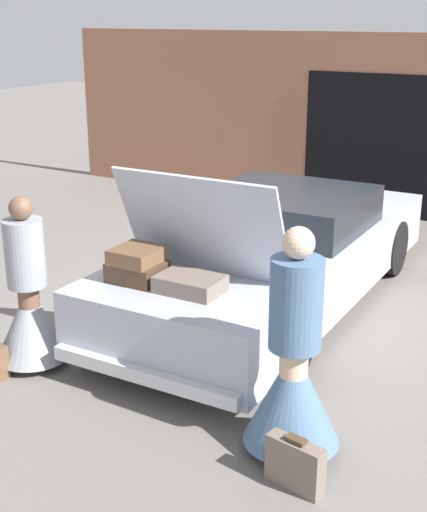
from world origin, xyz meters
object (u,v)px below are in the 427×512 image
at_px(car, 276,254).
at_px(person_right, 293,376).
at_px(suitcase_beside_right_person, 295,464).
at_px(person_left, 30,307).

bearing_deg(car, person_right, -62.63).
height_order(person_right, suitcase_beside_right_person, person_right).
xyz_separation_m(person_left, person_right, (2.61, -0.09, 0.05)).
bearing_deg(suitcase_beside_right_person, car, 117.34).
relative_size(car, person_left, 3.22).
height_order(car, person_left, car).
xyz_separation_m(car, suitcase_beside_right_person, (1.51, -2.93, -0.39)).
bearing_deg(person_left, person_right, 91.44).
bearing_deg(car, person_left, -118.12).
relative_size(person_left, person_right, 0.92).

